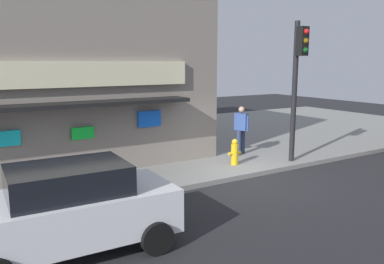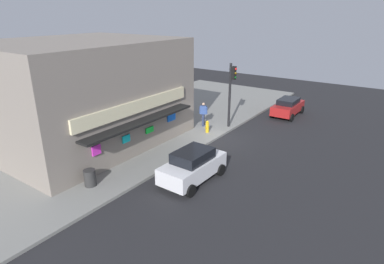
{
  "view_description": "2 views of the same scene",
  "coord_description": "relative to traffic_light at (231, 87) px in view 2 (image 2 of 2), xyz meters",
  "views": [
    {
      "loc": [
        -7.42,
        -9.03,
        3.57
      ],
      "look_at": [
        -0.88,
        1.66,
        1.32
      ],
      "focal_mm": 36.24,
      "sensor_mm": 36.0,
      "label": 1
    },
    {
      "loc": [
        -18.35,
        -10.7,
        8.42
      ],
      "look_at": [
        -2.51,
        0.37,
        1.25
      ],
      "focal_mm": 30.46,
      "sensor_mm": 36.0,
      "label": 2
    }
  ],
  "objects": [
    {
      "name": "ground_plane",
      "position": [
        -2.52,
        -0.38,
        -3.23
      ],
      "size": [
        48.79,
        48.79,
        0.0
      ],
      "primitive_type": "plane",
      "color": "#232326"
    },
    {
      "name": "sidewalk",
      "position": [
        -2.52,
        5.78,
        -3.16
      ],
      "size": [
        32.53,
        12.31,
        0.15
      ],
      "primitive_type": "cube",
      "color": "gray",
      "rests_on": "ground_plane"
    },
    {
      "name": "corner_building",
      "position": [
        -7.81,
        6.87,
        0.22
      ],
      "size": [
        11.84,
        10.56,
        6.61
      ],
      "color": "gray",
      "rests_on": "sidewalk"
    },
    {
      "name": "traffic_light",
      "position": [
        0.0,
        0.0,
        0.0
      ],
      "size": [
        0.32,
        0.58,
        4.79
      ],
      "color": "black",
      "rests_on": "sidewalk"
    },
    {
      "name": "fire_hydrant",
      "position": [
        -2.04,
        0.74,
        -2.65
      ],
      "size": [
        0.49,
        0.25,
        0.89
      ],
      "color": "gold",
      "rests_on": "sidewalk"
    },
    {
      "name": "trash_can",
      "position": [
        -11.93,
        1.43,
        -2.65
      ],
      "size": [
        0.59,
        0.59,
        0.86
      ],
      "primitive_type": "cylinder",
      "color": "#2D2D2D",
      "rests_on": "sidewalk"
    },
    {
      "name": "pedestrian",
      "position": [
        -0.92,
        1.81,
        -2.07
      ],
      "size": [
        0.55,
        0.59,
        1.82
      ],
      "color": "navy",
      "rests_on": "sidewalk"
    },
    {
      "name": "parked_car_red",
      "position": [
        5.79,
        -2.44,
        -2.45
      ],
      "size": [
        3.94,
        1.9,
        1.49
      ],
      "color": "#AD1E1E",
      "rests_on": "ground_plane"
    },
    {
      "name": "parked_car_white",
      "position": [
        -8.3,
        -2.34,
        -2.36
      ],
      "size": [
        3.96,
        2.06,
        1.72
      ],
      "color": "silver",
      "rests_on": "ground_plane"
    }
  ]
}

